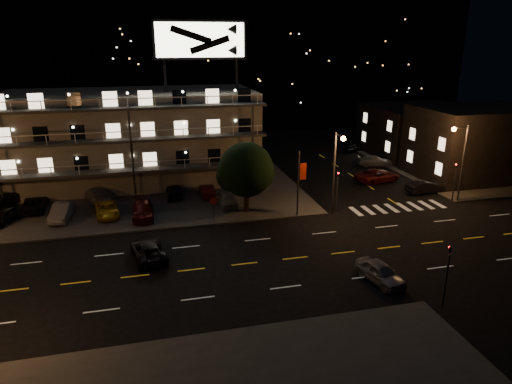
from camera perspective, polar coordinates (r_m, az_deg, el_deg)
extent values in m
plane|color=black|center=(35.17, 1.78, -8.61)|extent=(140.00, 140.00, 0.00)
cube|color=#353533|center=(52.91, -19.04, -0.08)|extent=(44.00, 24.00, 0.15)
cube|color=#353533|center=(65.18, 23.05, 2.85)|extent=(16.00, 24.00, 0.15)
cube|color=gray|center=(55.27, -15.11, 6.37)|extent=(28.00, 12.00, 10.00)
cube|color=gray|center=(54.47, -15.58, 11.77)|extent=(28.00, 12.00, 0.50)
cube|color=#353533|center=(48.99, -15.02, 2.63)|extent=(28.00, 1.80, 0.25)
cube|color=#353533|center=(48.25, -15.34, 6.28)|extent=(28.00, 1.80, 0.25)
cube|color=#353533|center=(47.71, -15.67, 10.04)|extent=(28.00, 1.80, 0.25)
cylinder|color=black|center=(52.34, -11.31, 14.03)|extent=(0.36, 0.36, 3.50)
cylinder|color=black|center=(53.31, -2.43, 14.43)|extent=(0.36, 0.36, 3.50)
cube|color=black|center=(52.54, -7.00, 18.35)|extent=(10.20, 0.50, 4.20)
cube|color=white|center=(52.24, -6.96, 18.36)|extent=(9.60, 0.06, 3.60)
cube|color=black|center=(61.21, 25.72, 5.59)|extent=(14.00, 10.00, 8.50)
cube|color=black|center=(70.83, 19.62, 7.26)|extent=(14.00, 12.00, 7.00)
cube|color=black|center=(100.58, -9.23, 16.00)|extent=(120.00, 20.00, 24.00)
cylinder|color=#2D2D30|center=(43.71, 9.72, 2.27)|extent=(0.20, 0.20, 8.00)
cylinder|color=#2D2D30|center=(42.10, 10.42, 6.94)|extent=(0.12, 1.80, 0.12)
sphere|color=#FE8F3F|center=(41.41, 10.86, 6.58)|extent=(0.44, 0.44, 0.44)
cylinder|color=#2D2D30|center=(50.81, 24.42, 3.14)|extent=(0.20, 0.20, 8.00)
cylinder|color=#2D2D30|center=(49.55, 24.26, 7.33)|extent=(1.80, 0.12, 0.12)
sphere|color=#FE8F3F|center=(49.09, 23.50, 7.22)|extent=(0.44, 0.44, 0.44)
cylinder|color=#2D2D30|center=(44.73, 10.06, -0.33)|extent=(0.14, 0.14, 3.60)
imported|color=black|center=(44.05, 10.22, 2.50)|extent=(0.20, 0.16, 1.00)
sphere|color=#FF0C0C|center=(43.97, 10.28, 2.33)|extent=(0.14, 0.14, 0.14)
cylinder|color=#2D2D30|center=(31.24, 22.64, -10.15)|extent=(0.14, 0.14, 3.60)
imported|color=black|center=(30.26, 23.18, -6.31)|extent=(0.20, 0.16, 1.00)
sphere|color=#FF0C0C|center=(30.39, 23.02, -6.39)|extent=(0.14, 0.14, 0.14)
cylinder|color=#2D2D30|center=(51.22, 23.52, 0.81)|extent=(0.14, 0.14, 3.60)
imported|color=black|center=(50.63, 23.85, 3.28)|extent=(0.16, 0.20, 1.00)
sphere|color=#FF0C0C|center=(50.58, 23.73, 3.17)|extent=(0.14, 0.14, 0.14)
cylinder|color=#2D2D30|center=(42.79, 5.29, 0.99)|extent=(0.16, 0.16, 6.40)
cube|color=red|center=(42.59, 5.92, 2.57)|extent=(0.60, 0.04, 1.60)
cylinder|color=#2D2D30|center=(41.88, -5.31, -2.46)|extent=(0.08, 0.08, 2.20)
cylinder|color=red|center=(41.47, -5.34, -1.13)|extent=(0.91, 0.04, 0.91)
cylinder|color=black|center=(43.97, -1.21, -0.98)|extent=(0.50, 0.50, 2.42)
sphere|color=black|center=(43.06, -1.24, 2.81)|extent=(5.24, 5.24, 5.24)
sphere|color=black|center=(43.37, -2.91, 2.08)|extent=(3.22, 3.22, 3.22)
sphere|color=black|center=(43.03, 0.32, 2.25)|extent=(3.02, 3.02, 3.02)
imported|color=black|center=(47.41, -29.01, -2.62)|extent=(2.95, 4.24, 1.34)
imported|color=gray|center=(46.02, -23.12, -2.27)|extent=(1.95, 4.51, 1.44)
imported|color=gold|center=(45.44, -18.11, -2.08)|extent=(2.58, 4.63, 1.22)
imported|color=#550F0C|center=(44.10, -13.97, -2.21)|extent=(1.95, 4.77, 1.38)
imported|color=gray|center=(45.86, -3.70, -0.85)|extent=(1.90, 4.24, 1.42)
imported|color=black|center=(51.83, -28.75, -0.81)|extent=(3.27, 4.85, 1.51)
imported|color=black|center=(49.48, -26.00, -1.36)|extent=(2.33, 4.72, 1.29)
imported|color=gray|center=(50.14, -19.35, -0.21)|extent=(3.51, 5.10, 1.37)
imported|color=black|center=(49.00, -10.17, 0.15)|extent=(1.63, 4.02, 1.37)
imported|color=#550F0C|center=(48.85, -6.12, 0.20)|extent=(1.36, 3.76, 1.23)
imported|color=black|center=(53.28, 20.39, 0.60)|extent=(4.28, 1.61, 1.39)
imported|color=#550F0C|center=(55.81, 14.95, 2.00)|extent=(5.90, 3.66, 1.52)
imported|color=gray|center=(62.96, 14.64, 3.79)|extent=(4.97, 2.97, 1.35)
imported|color=black|center=(70.27, 12.02, 5.45)|extent=(3.98, 2.74, 1.26)
imported|color=gray|center=(33.24, 15.27, -9.69)|extent=(2.46, 4.32, 1.38)
imported|color=black|center=(36.22, -13.31, -7.10)|extent=(3.04, 5.20, 1.36)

